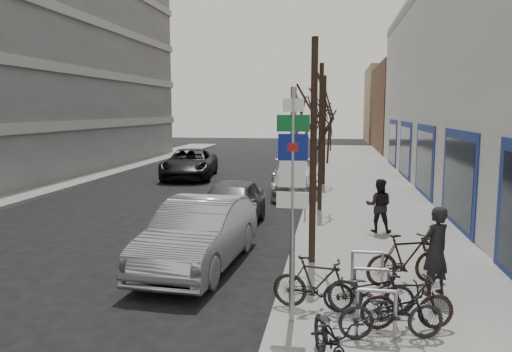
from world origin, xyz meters
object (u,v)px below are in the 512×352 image
(bike_far_inner, at_px, (406,259))
(bike_near_left, at_px, (331,336))
(bike_mid_curb, at_px, (369,287))
(parked_car_front, at_px, (199,234))
(meter_back, at_px, (312,175))
(tree_far, at_px, (325,104))
(bike_mid_inner, at_px, (317,283))
(pedestrian_near, at_px, (435,251))
(parked_car_mid, at_px, (231,204))
(bike_far_curb, at_px, (391,308))
(highway_sign_pole, at_px, (293,191))
(tree_near, at_px, (314,98))
(tree_mid, at_px, (321,102))
(lane_car, at_px, (190,164))
(bike_near_right, at_px, (407,302))
(pedestrian_far, at_px, (379,205))
(meter_front, at_px, (292,235))
(parked_car_back, at_px, (294,179))
(bike_rack, at_px, (371,285))
(meter_mid, at_px, (305,196))

(bike_far_inner, bearing_deg, bike_near_left, 136.59)
(bike_mid_curb, distance_m, parked_car_front, 4.67)
(meter_back, bearing_deg, bike_near_left, -86.58)
(tree_far, xyz_separation_m, bike_mid_inner, (0.22, -15.99, -3.44))
(bike_mid_curb, relative_size, pedestrian_near, 0.91)
(parked_car_mid, bearing_deg, bike_near_left, -69.47)
(bike_far_curb, distance_m, parked_car_mid, 8.91)
(highway_sign_pole, bearing_deg, tree_near, 86.74)
(tree_mid, bearing_deg, lane_car, 130.62)
(meter_back, distance_m, bike_near_right, 14.25)
(tree_far, height_order, bike_near_right, tree_far)
(tree_near, distance_m, pedestrian_far, 4.94)
(meter_back, height_order, pedestrian_near, pedestrian_near)
(tree_far, bearing_deg, tree_mid, -90.00)
(meter_front, bearing_deg, pedestrian_far, 58.94)
(tree_near, relative_size, lane_car, 0.93)
(bike_far_curb, bearing_deg, bike_near_right, -49.52)
(bike_mid_curb, distance_m, parked_car_mid, 7.91)
(tree_mid, distance_m, bike_near_right, 10.80)
(parked_car_mid, bearing_deg, tree_near, -53.56)
(meter_front, xyz_separation_m, parked_car_back, (-0.79, 10.88, -0.17))
(tree_mid, relative_size, parked_car_front, 1.09)
(bike_mid_curb, height_order, parked_car_mid, parked_car_mid)
(meter_front, relative_size, bike_far_curb, 0.74)
(tree_near, bearing_deg, meter_front, -131.99)
(bike_mid_curb, bearing_deg, bike_rack, -35.19)
(tree_near, xyz_separation_m, bike_mid_inner, (0.22, -2.99, -3.44))
(meter_back, relative_size, parked_car_back, 0.25)
(tree_far, height_order, bike_far_inner, tree_far)
(tree_near, distance_m, parked_car_back, 10.98)
(meter_mid, xyz_separation_m, lane_car, (-7.12, 10.33, -0.10))
(meter_front, relative_size, parked_car_mid, 0.28)
(bike_mid_inner, bearing_deg, tree_near, 14.26)
(bike_mid_inner, bearing_deg, bike_rack, -74.98)
(highway_sign_pole, height_order, meter_front, highway_sign_pole)
(highway_sign_pole, bearing_deg, tree_far, 89.31)
(meter_mid, bearing_deg, bike_near_left, -84.74)
(bike_far_curb, bearing_deg, meter_back, -4.00)
(tree_far, height_order, meter_back, tree_far)
(tree_mid, xyz_separation_m, bike_near_left, (0.49, -11.68, -3.41))
(bike_far_curb, bearing_deg, bike_mid_curb, 4.61)
(parked_car_front, height_order, lane_car, parked_car_front)
(bike_near_right, relative_size, parked_car_mid, 0.35)
(parked_car_back, bearing_deg, bike_near_left, -90.41)
(bike_near_right, relative_size, pedestrian_near, 0.89)
(meter_mid, bearing_deg, bike_far_inner, -68.50)
(bike_mid_inner, relative_size, parked_car_mid, 0.37)
(meter_back, bearing_deg, bike_rack, -82.98)
(highway_sign_pole, xyz_separation_m, lane_car, (-7.37, 18.84, -1.64))
(parked_car_mid, bearing_deg, meter_back, 71.05)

